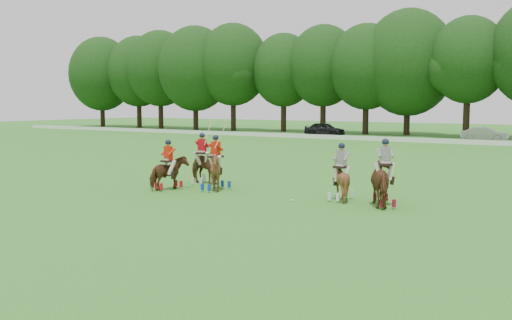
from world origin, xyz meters
The scene contains 11 objects.
ground centered at (0.00, 0.00, 0.00)m, with size 180.00×180.00×0.00m, color #2A7020.
tree_line centered at (0.26, 48.05, 8.23)m, with size 117.98×14.32×14.75m.
boundary_rail centered at (0.00, 38.00, 0.22)m, with size 120.00×0.10×0.44m, color white.
car_left centered at (-14.05, 42.50, 0.78)m, with size 1.84×4.57×1.56m, color black.
car_mid centered at (2.98, 42.50, 0.70)m, with size 1.49×4.27×1.41m, color gray.
polo_red_a centered at (-2.24, 3.00, 0.77)m, with size 1.11×1.83×2.18m.
polo_red_b centered at (-2.15, 5.22, 0.86)m, with size 1.94×1.76×2.91m.
polo_red_c centered at (-0.40, 3.93, 0.87)m, with size 1.54×1.69×2.93m.
polo_stripe_a centered at (6.94, 4.32, 0.91)m, with size 1.92×2.29×2.46m.
polo_stripe_b centered at (5.11, 4.59, 0.79)m, with size 1.33×1.47×2.22m.
polo_ball centered at (3.63, 3.34, 0.04)m, with size 0.09×0.09×0.09m, color white.
Camera 1 is at (14.11, -15.41, 3.76)m, focal length 40.00 mm.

